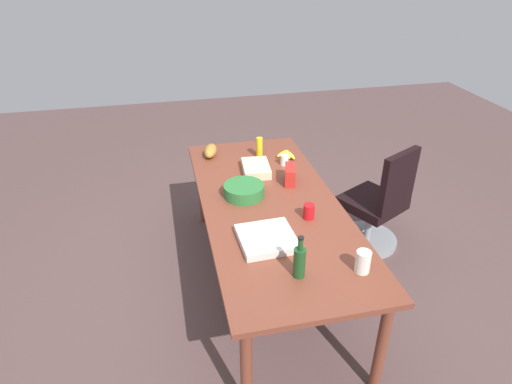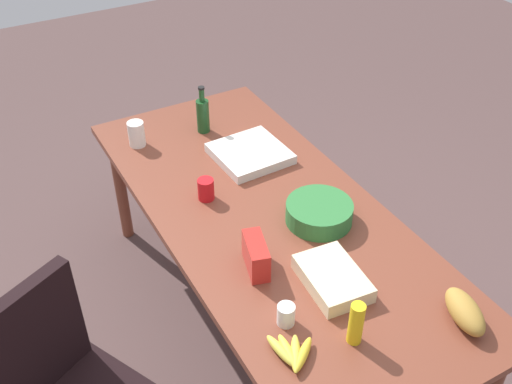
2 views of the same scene
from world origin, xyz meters
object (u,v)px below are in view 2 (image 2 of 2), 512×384
object	(u,v)px
red_solo_cup	(206,189)
mustard_bottle	(356,323)
wine_bottle	(203,114)
salad_bowl	(319,213)
conference_table	(269,225)
mayo_jar	(136,134)
paper_cup	(286,315)
pizza_box	(250,154)
chip_bag_red	(256,255)
bread_loaf	(465,311)
sheet_cake	(333,278)
banana_bunch	(292,353)

from	to	relation	value
red_solo_cup	mustard_bottle	xyz separation A→B (m)	(-1.05, -0.11, 0.04)
wine_bottle	salad_bowl	size ratio (longest dim) A/B	0.90
conference_table	mayo_jar	bearing A→B (deg)	21.29
mustard_bottle	paper_cup	xyz separation A→B (m)	(0.20, 0.18, -0.05)
mustard_bottle	paper_cup	size ratio (longest dim) A/B	2.10
mayo_jar	salad_bowl	bearing A→B (deg)	-153.46
pizza_box	mayo_jar	distance (m)	0.63
chip_bag_red	bread_loaf	bearing A→B (deg)	-138.93
pizza_box	sheet_cake	bearing A→B (deg)	168.93
banana_bunch	mustard_bottle	distance (m)	0.26
wine_bottle	paper_cup	xyz separation A→B (m)	(-1.43, 0.32, -0.06)
sheet_cake	paper_cup	xyz separation A→B (m)	(-0.08, 0.27, 0.01)
pizza_box	salad_bowl	distance (m)	0.61
conference_table	salad_bowl	bearing A→B (deg)	-132.37
red_solo_cup	paper_cup	size ratio (longest dim) A/B	1.22
wine_bottle	paper_cup	world-z (taller)	wine_bottle
salad_bowl	mayo_jar	distance (m)	1.14
bread_loaf	conference_table	bearing A→B (deg)	19.39
pizza_box	mayo_jar	bearing A→B (deg)	47.24
sheet_cake	chip_bag_red	world-z (taller)	chip_bag_red
conference_table	chip_bag_red	size ratio (longest dim) A/B	11.80
banana_bunch	wine_bottle	world-z (taller)	wine_bottle
conference_table	banana_bunch	size ratio (longest dim) A/B	11.40
wine_bottle	red_solo_cup	xyz separation A→B (m)	(-0.57, 0.25, -0.05)
bread_loaf	mayo_jar	distance (m)	1.91
mayo_jar	paper_cup	distance (m)	1.47
salad_bowl	paper_cup	xyz separation A→B (m)	(-0.45, 0.45, -0.00)
wine_bottle	chip_bag_red	size ratio (longest dim) A/B	1.39
conference_table	pizza_box	bearing A→B (deg)	-17.64
wine_bottle	mustard_bottle	distance (m)	1.63
red_solo_cup	salad_bowl	size ratio (longest dim) A/B	0.35
salad_bowl	mustard_bottle	xyz separation A→B (m)	(-0.65, 0.27, 0.05)
banana_bunch	pizza_box	bearing A→B (deg)	-21.94
mustard_bottle	mayo_jar	bearing A→B (deg)	8.10
bread_loaf	pizza_box	xyz separation A→B (m)	(1.39, 0.18, -0.03)
sheet_cake	red_solo_cup	bearing A→B (deg)	14.92
banana_bunch	bread_loaf	distance (m)	0.69
pizza_box	chip_bag_red	xyz separation A→B (m)	(-0.74, 0.38, 0.05)
conference_table	bread_loaf	bearing A→B (deg)	-160.61
sheet_cake	chip_bag_red	bearing A→B (deg)	43.58
chip_bag_red	wine_bottle	bearing A→B (deg)	-13.93
chip_bag_red	mayo_jar	distance (m)	1.16
sheet_cake	pizza_box	world-z (taller)	sheet_cake
wine_bottle	bread_loaf	distance (m)	1.77
sheet_cake	red_solo_cup	world-z (taller)	red_solo_cup
conference_table	wine_bottle	distance (m)	0.84
wine_bottle	conference_table	bearing A→B (deg)	177.00
conference_table	wine_bottle	size ratio (longest dim) A/B	8.48
mustard_bottle	banana_bunch	bearing A→B (deg)	79.13
salad_bowl	chip_bag_red	xyz separation A→B (m)	(-0.13, 0.41, 0.02)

